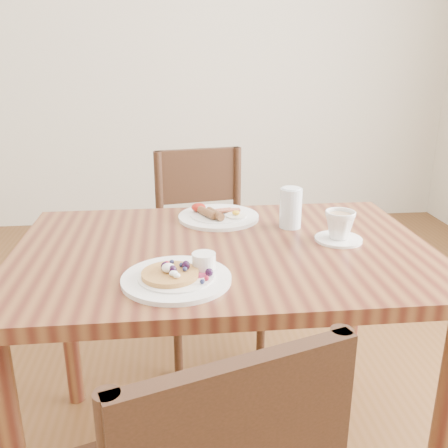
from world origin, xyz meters
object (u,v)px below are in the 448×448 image
at_px(chair_far, 206,242).
at_px(dining_table, 224,278).
at_px(teacup_saucer, 339,227).
at_px(pancake_plate, 178,275).
at_px(breakfast_plate, 217,216).
at_px(water_glass, 291,208).

bearing_deg(chair_far, dining_table, 80.63).
bearing_deg(teacup_saucer, pancake_plate, -154.65).
distance_m(dining_table, breakfast_plate, 0.28).
xyz_separation_m(dining_table, breakfast_plate, (0.01, 0.26, 0.11)).
relative_size(dining_table, breakfast_plate, 4.44).
relative_size(dining_table, teacup_saucer, 8.57).
bearing_deg(chair_far, pancake_plate, 72.26).
height_order(dining_table, teacup_saucer, teacup_saucer).
relative_size(dining_table, chair_far, 1.36).
bearing_deg(teacup_saucer, chair_far, 116.50).
xyz_separation_m(chair_far, breakfast_plate, (0.01, -0.46, 0.27)).
distance_m(pancake_plate, water_glass, 0.52).
relative_size(dining_table, water_glass, 9.44).
bearing_deg(dining_table, breakfast_plate, 88.89).
height_order(chair_far, teacup_saucer, chair_far).
relative_size(breakfast_plate, water_glass, 2.12).
distance_m(chair_far, teacup_saucer, 0.84).
distance_m(breakfast_plate, water_glass, 0.25).
bearing_deg(water_glass, breakfast_plate, 154.36).
bearing_deg(water_glass, teacup_saucer, -49.44).
relative_size(pancake_plate, water_glass, 2.12).
relative_size(breakfast_plate, teacup_saucer, 1.93).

